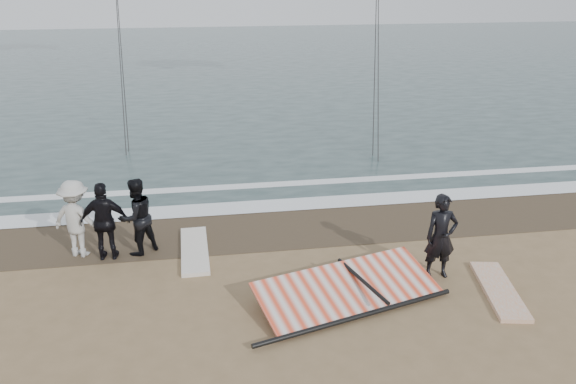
% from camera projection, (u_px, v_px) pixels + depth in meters
% --- Properties ---
extents(ground, '(120.00, 120.00, 0.00)m').
position_uv_depth(ground, '(315.00, 323.00, 11.02)').
color(ground, '#8C704C').
rests_on(ground, ground).
extents(sea, '(120.00, 54.00, 0.02)m').
position_uv_depth(sea, '(225.00, 62.00, 41.27)').
color(sea, '#233838').
rests_on(sea, ground).
extents(wet_sand, '(120.00, 2.80, 0.01)m').
position_uv_depth(wet_sand, '(282.00, 226.00, 15.15)').
color(wet_sand, '#4C3D2B').
rests_on(wet_sand, ground).
extents(foam_near, '(120.00, 0.90, 0.01)m').
position_uv_depth(foam_near, '(275.00, 205.00, 16.42)').
color(foam_near, white).
rests_on(foam_near, sea).
extents(foam_far, '(120.00, 0.45, 0.01)m').
position_uv_depth(foam_far, '(268.00, 185.00, 17.98)').
color(foam_far, white).
rests_on(foam_far, sea).
extents(man_main, '(0.73, 0.50, 1.96)m').
position_uv_depth(man_main, '(441.00, 237.00, 12.38)').
color(man_main, black).
rests_on(man_main, ground).
extents(board_white, '(1.09, 2.41, 0.09)m').
position_uv_depth(board_white, '(499.00, 290.00, 12.07)').
color(board_white, silver).
rests_on(board_white, ground).
extents(board_cream, '(0.70, 2.44, 0.10)m').
position_uv_depth(board_cream, '(195.00, 250.00, 13.76)').
color(board_cream, silver).
rests_on(board_cream, ground).
extents(trio_cluster, '(2.70, 1.24, 1.94)m').
position_uv_depth(trio_cluster, '(103.00, 219.00, 13.29)').
color(trio_cluster, black).
rests_on(trio_cluster, ground).
extents(sail_rig, '(4.32, 2.70, 0.50)m').
position_uv_depth(sail_rig, '(343.00, 289.00, 11.84)').
color(sail_rig, black).
rests_on(sail_rig, ground).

